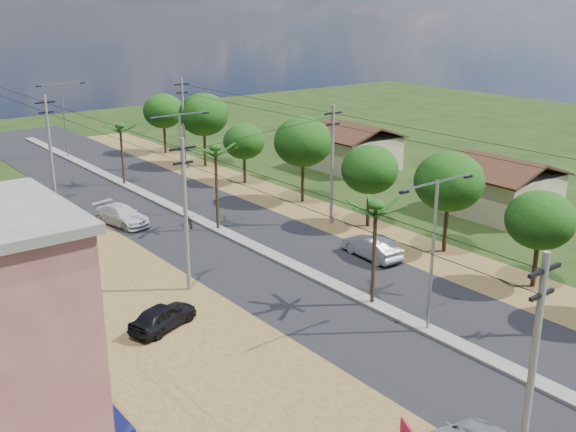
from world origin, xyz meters
The scene contains 30 objects.
ground centered at (0.00, 0.00, 0.00)m, with size 160.00×160.00×0.00m, color black.
road centered at (0.00, 15.00, 0.02)m, with size 12.00×110.00×0.04m, color black.
median centered at (0.00, 18.00, 0.09)m, with size 1.00×90.00×0.18m, color #605E56.
dirt_lot_west centered at (-15.00, 8.00, 0.02)m, with size 18.00×46.00×0.04m, color brown.
dirt_shoulder_east centered at (8.50, 15.00, 0.01)m, with size 5.00×90.00×0.03m, color brown.
house_east_near centered at (20.00, 10.00, 2.39)m, with size 7.60×7.50×4.60m.
house_east_far centered at (21.00, 28.00, 2.39)m, with size 7.60×7.50×4.60m.
tree_east_b centered at (9.30, 0.00, 4.11)m, with size 4.00×4.00×5.83m.
tree_east_c centered at (9.70, 7.00, 4.86)m, with size 4.60×4.60×6.83m.
tree_east_d centered at (9.40, 14.00, 4.34)m, with size 4.20×4.20×6.13m.
tree_east_e centered at (9.60, 22.00, 5.09)m, with size 4.80×4.80×7.14m.
tree_east_f centered at (9.20, 30.00, 3.89)m, with size 3.80×3.80×5.52m.
tree_east_g centered at (9.80, 38.00, 5.24)m, with size 5.00×5.00×7.38m.
tree_east_h centered at (9.50, 46.00, 4.64)m, with size 4.40×4.40×6.52m.
palm_median_near centered at (0.00, 4.00, 5.54)m, with size 2.00×2.00×6.15m.
palm_median_mid centered at (0.00, 20.00, 5.90)m, with size 2.00×2.00×6.55m.
palm_median_far centered at (0.00, 36.00, 5.26)m, with size 2.00×2.00×5.85m.
streetlight_near centered at (0.00, 0.00, 4.79)m, with size 5.10×0.18×8.00m.
streetlight_mid centered at (0.00, 25.00, 4.79)m, with size 5.10×0.18×8.00m.
streetlight_far centered at (0.00, 50.00, 4.79)m, with size 5.10×0.18×8.00m.
utility_pole_w_a centered at (-7.00, -10.00, 4.76)m, with size 1.60×0.24×9.00m.
utility_pole_w_b centered at (-7.00, 12.00, 4.76)m, with size 1.60×0.24×9.00m.
utility_pole_w_c centered at (-7.00, 34.00, 4.76)m, with size 1.60×0.24×9.00m.
utility_pole_e_b centered at (7.50, 16.00, 4.76)m, with size 1.60×0.24×9.00m.
utility_pole_e_c centered at (7.50, 38.00, 4.76)m, with size 1.60×0.24×9.00m.
car_silver_mid centered at (5.00, 9.13, 0.74)m, with size 1.57×4.49×1.48m, color gray.
car_white_far centered at (-5.00, 25.52, 0.72)m, with size 2.03×4.99×1.45m, color #B1B1AD.
car_parked_dark centered at (-10.49, 8.53, 0.67)m, with size 1.58×3.93×1.34m, color black.
moto_rider_west_a centered at (-1.20, 22.05, 0.46)m, with size 0.61×1.76×0.92m, color black.
moto_rider_west_b centered at (-5.00, 28.05, 0.44)m, with size 0.42×1.48×0.89m, color black.
Camera 1 is at (-24.55, -20.06, 16.12)m, focal length 42.00 mm.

